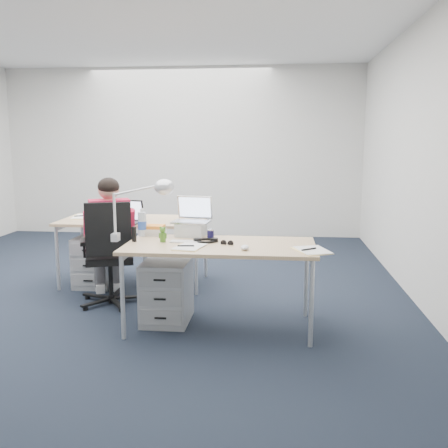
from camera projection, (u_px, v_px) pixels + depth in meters
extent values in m
plane|color=black|center=(118.00, 296.00, 5.17)|extent=(7.00, 7.00, 0.00)
cube|color=beige|center=(181.00, 152.00, 8.37)|extent=(6.00, 0.02, 2.80)
cube|color=beige|center=(427.00, 162.00, 4.62)|extent=(0.02, 7.00, 2.80)
cube|color=white|center=(108.00, 11.00, 4.70)|extent=(6.00, 7.00, 0.01)
cube|color=tan|center=(220.00, 246.00, 4.21)|extent=(1.60, 0.80, 0.03)
cylinder|color=#B7BABC|center=(123.00, 297.00, 4.00)|extent=(0.04, 0.04, 0.70)
cylinder|color=#B7BABC|center=(311.00, 304.00, 3.85)|extent=(0.04, 0.04, 0.70)
cylinder|color=#B7BABC|center=(145.00, 274.00, 4.69)|extent=(0.04, 0.04, 0.70)
cylinder|color=#B7BABC|center=(306.00, 279.00, 4.53)|extent=(0.04, 0.04, 0.70)
cube|color=tan|center=(134.00, 221.00, 5.53)|extent=(1.60, 0.80, 0.03)
cylinder|color=#B7BABC|center=(58.00, 258.00, 5.33)|extent=(0.04, 0.04, 0.70)
cylinder|color=#B7BABC|center=(196.00, 262.00, 5.17)|extent=(0.04, 0.04, 0.70)
cylinder|color=#B7BABC|center=(83.00, 245.00, 6.01)|extent=(0.04, 0.04, 0.70)
cylinder|color=#B7BABC|center=(206.00, 248.00, 5.86)|extent=(0.04, 0.04, 0.70)
cylinder|color=black|center=(111.00, 278.00, 4.92)|extent=(0.04, 0.04, 0.40)
cube|color=black|center=(110.00, 258.00, 4.88)|extent=(0.56, 0.56, 0.07)
cube|color=black|center=(108.00, 229.00, 4.62)|extent=(0.42, 0.18, 0.50)
cube|color=#C51C3F|center=(110.00, 226.00, 4.84)|extent=(0.43, 0.34, 0.53)
sphere|color=tan|center=(109.00, 189.00, 4.78)|extent=(0.20, 0.20, 0.20)
cube|color=#A3A6A8|center=(167.00, 291.00, 4.42)|extent=(0.40, 0.50, 0.55)
cube|color=#A3A6A8|center=(96.00, 261.00, 5.54)|extent=(0.40, 0.50, 0.55)
cube|color=white|center=(184.00, 242.00, 4.29)|extent=(0.24, 0.11, 0.01)
ellipsoid|color=white|center=(245.00, 248.00, 3.98)|extent=(0.07, 0.11, 0.04)
cylinder|color=#181542|center=(211.00, 234.00, 4.38)|extent=(0.07, 0.07, 0.10)
cylinder|color=silver|center=(142.00, 222.00, 4.55)|extent=(0.08, 0.08, 0.25)
cube|color=silver|center=(154.00, 230.00, 4.61)|extent=(0.21, 0.16, 0.09)
cube|color=black|center=(134.00, 234.00, 4.30)|extent=(0.04, 0.03, 0.13)
cube|color=#FFE293|center=(188.00, 247.00, 4.07)|extent=(0.26, 0.32, 0.01)
cube|color=#FFE293|center=(311.00, 251.00, 3.94)|extent=(0.32, 0.37, 0.01)
cylinder|color=white|center=(196.00, 217.00, 5.42)|extent=(0.08, 0.08, 0.09)
cube|color=white|center=(83.00, 217.00, 5.68)|extent=(0.30, 0.38, 0.01)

